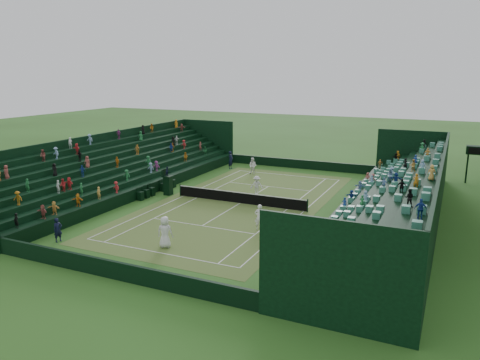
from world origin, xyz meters
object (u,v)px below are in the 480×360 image
Objects in this scene: tennis_net at (240,197)px; player_far_west at (253,166)px; umpire_chair at (168,183)px; player_far_east at (257,185)px; player_near_east at (259,217)px; player_near_west at (165,232)px.

player_far_west is at bearing 108.06° from tennis_net.
player_far_west is (3.43, 11.01, -0.21)m from umpire_chair.
tennis_net is at bearing -112.76° from player_far_east.
umpire_chair reaches higher than player_near_east.
tennis_net is 10.97m from player_near_west.
player_near_east reaches higher than tennis_net.
umpire_chair is 7.86m from player_far_east.
player_far_west is 8.56m from player_far_east.
umpire_chair is 1.45× the size of player_far_west.
umpire_chair reaches higher than tennis_net.
player_far_east is at bearing -90.86° from player_near_east.
player_far_west reaches higher than tennis_net.
player_far_west is at bearing 95.60° from player_far_east.
umpire_chair is 1.41× the size of player_near_east.
player_near_east is 1.06× the size of player_far_east.
tennis_net is 5.82× the size of player_near_west.
tennis_net is 6.61× the size of player_far_west.
player_far_west is (-7.52, 16.27, -0.02)m from player_near_east.
umpire_chair reaches higher than player_far_west.
player_near_west is 1.14× the size of player_far_west.
tennis_net is at bearing 0.91° from umpire_chair.
tennis_net is at bearing -105.37° from player_near_west.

